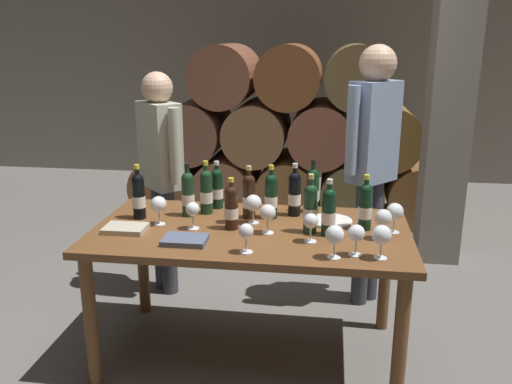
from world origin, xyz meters
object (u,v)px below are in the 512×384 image
Objects in this scene: wine_bottle_5 at (249,196)px; wine_bottle_11 at (217,188)px; wine_bottle_7 at (313,190)px; wine_glass_3 at (268,213)px; wine_bottle_4 at (310,208)px; wine_glass_5 at (335,235)px; sommelier_presenting at (372,152)px; wine_glass_0 at (395,212)px; wine_glass_1 at (382,235)px; wine_bottle_10 at (271,195)px; wine_bottle_9 at (188,193)px; wine_glass_2 at (383,218)px; wine_glass_9 at (193,210)px; wine_glass_11 at (230,205)px; dining_table at (251,245)px; wine_glass_4 at (159,205)px; wine_glass_6 at (311,222)px; wine_bottle_2 at (206,191)px; wine_bottle_8 at (231,207)px; wine_bottle_0 at (139,195)px; wine_bottle_1 at (295,193)px; serving_plate at (331,221)px; wine_bottle_3 at (365,206)px; wine_glass_7 at (356,234)px; tasting_notebook at (185,240)px; wine_glass_10 at (246,232)px; wine_glass_8 at (254,203)px; wine_bottle_6 at (329,211)px.

wine_bottle_5 is 0.27m from wine_bottle_11.
wine_glass_3 is (-0.22, -0.40, -0.02)m from wine_bottle_7.
wine_glass_5 is at bearing -68.98° from wine_bottle_4.
sommelier_presenting is (0.93, 0.41, 0.16)m from wine_bottle_11.
wine_glass_1 is (-0.10, -0.36, 0.00)m from wine_glass_0.
wine_bottle_10 is 0.82m from sommelier_presenting.
wine_bottle_4 is at bearing -14.14° from wine_bottle_9.
wine_glass_1 is at bearing -96.47° from wine_glass_2.
wine_glass_9 is 1.03× the size of wine_glass_11.
dining_table is 10.49× the size of wine_glass_4.
wine_glass_6 is at bearing -111.46° from sommelier_presenting.
wine_glass_11 is (0.17, -0.14, -0.03)m from wine_bottle_2.
wine_bottle_10 reaches higher than wine_bottle_8.
wine_bottle_0 reaches higher than wine_bottle_1.
serving_plate is at bearing 9.95° from wine_glass_4.
wine_glass_2 is (0.37, -0.05, -0.02)m from wine_bottle_4.
wine_bottle_1 is 0.43m from wine_bottle_3.
sommelier_presenting is at bearing 38.77° from wine_glass_9.
wine_bottle_11 is at bearing 144.40° from wine_glass_1.
wine_glass_7 is at bearing -121.92° from wine_glass_0.
wine_glass_5 is at bearing -30.82° from wine_bottle_8.
wine_bottle_5 is 0.35m from wine_bottle_9.
wine_bottle_5 reaches higher than wine_glass_6.
wine_glass_5 is 0.75m from tasting_notebook.
tasting_notebook is at bearing -171.12° from wine_glass_6.
wine_bottle_1 reaches higher than tasting_notebook.
serving_plate is at bearing 21.67° from dining_table.
dining_table is 5.35× the size of wine_bottle_4.
wine_bottle_1 is 2.00× the size of wine_glass_7.
tasting_notebook is (-0.90, -0.32, -0.12)m from wine_bottle_3.
serving_plate is at bearing 29.26° from tasting_notebook.
wine_bottle_0 reaches higher than dining_table.
sommelier_presenting is at bearing 58.84° from wine_glass_10.
wine_glass_2 is at bearing -2.88° from wine_glass_4.
wine_bottle_10 is 1.88× the size of wine_glass_8.
wine_glass_10 is at bearing -178.58° from wine_glass_1.
wine_glass_10 is (0.28, -0.67, -0.02)m from wine_bottle_11.
wine_glass_7 reaches higher than serving_plate.
wine_glass_10 is at bearing -67.14° from wine_bottle_11.
wine_glass_4 is at bearing -126.88° from wine_bottle_11.
dining_table is at bearing -0.55° from wine_glass_4.
dining_table is at bearing -132.53° from wine_bottle_7.
wine_glass_1 is (0.25, -0.28, -0.01)m from wine_bottle_6.
wine_bottle_8 is 0.57m from serving_plate.
wine_bottle_4 is 1.99× the size of wine_glass_2.
wine_glass_2 is (0.94, -0.40, -0.01)m from wine_bottle_11.
wine_bottle_0 is 1.37m from wine_glass_1.
wine_glass_7 is (0.23, -0.64, -0.03)m from wine_bottle_7.
wine_bottle_10 is at bearing 167.19° from wine_glass_0.
wine_bottle_4 reaches higher than wine_bottle_7.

